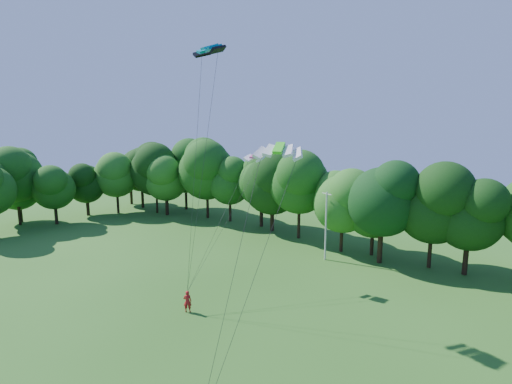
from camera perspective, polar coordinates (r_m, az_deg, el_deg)
The scene contains 8 objects.
utility_pole at distance 44.46m, azimuth 9.96°, elevation -4.70°, with size 1.43×0.68×7.62m.
kite_flyer_left at distance 33.52m, azimuth -9.77°, elevation -15.15°, with size 0.66×0.43×1.80m, color #AD1619.
kite_teal at distance 33.74m, azimuth -6.65°, elevation 19.90°, with size 3.28×2.05×0.61m.
kite_green at distance 21.18m, azimuth 3.29°, elevation 6.30°, with size 2.71×1.95×0.60m.
kite_pink at distance 37.73m, azimuth -0.15°, elevation 5.21°, with size 2.10×1.10×0.49m.
tree_back_west at distance 70.19m, azimuth -10.10°, elevation 3.91°, with size 8.71×8.71×12.68m.
tree_back_center at distance 44.18m, azimuth 17.67°, elevation -0.52°, with size 8.14×8.14×11.84m.
tree_flank_west at distance 69.99m, azimuth -30.99°, elevation 1.50°, with size 7.20×7.20×10.47m.
Camera 1 is at (18.73, -7.76, 14.97)m, focal length 28.00 mm.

